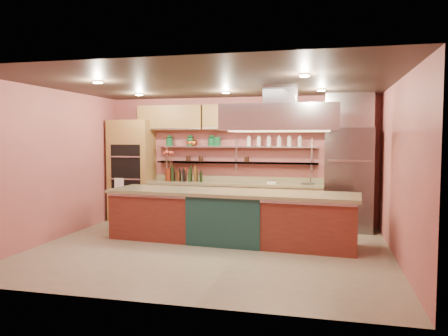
% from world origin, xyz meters
% --- Properties ---
extents(floor, '(6.00, 5.00, 0.02)m').
position_xyz_m(floor, '(0.00, 0.00, -0.01)').
color(floor, gray).
rests_on(floor, ground).
extents(ceiling, '(6.00, 5.00, 0.02)m').
position_xyz_m(ceiling, '(0.00, 0.00, 2.80)').
color(ceiling, black).
rests_on(ceiling, wall_back).
extents(wall_back, '(6.00, 0.04, 2.80)m').
position_xyz_m(wall_back, '(0.00, 2.50, 1.40)').
color(wall_back, '#AB5650').
rests_on(wall_back, floor).
extents(wall_front, '(6.00, 0.04, 2.80)m').
position_xyz_m(wall_front, '(0.00, -2.50, 1.40)').
color(wall_front, '#AB5650').
rests_on(wall_front, floor).
extents(wall_left, '(0.04, 5.00, 2.80)m').
position_xyz_m(wall_left, '(-3.00, 0.00, 1.40)').
color(wall_left, '#AB5650').
rests_on(wall_left, floor).
extents(wall_right, '(0.04, 5.00, 2.80)m').
position_xyz_m(wall_right, '(3.00, 0.00, 1.40)').
color(wall_right, '#AB5650').
rests_on(wall_right, floor).
extents(oven_stack, '(0.95, 0.64, 2.30)m').
position_xyz_m(oven_stack, '(-2.45, 2.18, 1.15)').
color(oven_stack, olive).
rests_on(oven_stack, floor).
extents(refrigerator, '(0.95, 0.72, 2.10)m').
position_xyz_m(refrigerator, '(2.35, 2.14, 1.05)').
color(refrigerator, slate).
rests_on(refrigerator, floor).
extents(back_counter, '(3.84, 0.64, 0.93)m').
position_xyz_m(back_counter, '(-0.05, 2.20, 0.47)').
color(back_counter, tan).
rests_on(back_counter, floor).
extents(wall_shelf_lower, '(3.60, 0.26, 0.03)m').
position_xyz_m(wall_shelf_lower, '(-0.05, 2.37, 1.35)').
color(wall_shelf_lower, '#B3B6BA').
rests_on(wall_shelf_lower, wall_back).
extents(wall_shelf_upper, '(3.60, 0.26, 0.03)m').
position_xyz_m(wall_shelf_upper, '(-0.05, 2.37, 1.70)').
color(wall_shelf_upper, '#B3B6BA').
rests_on(wall_shelf_upper, wall_back).
extents(upper_cabinets, '(4.60, 0.36, 0.55)m').
position_xyz_m(upper_cabinets, '(0.00, 2.32, 2.35)').
color(upper_cabinets, olive).
rests_on(upper_cabinets, wall_back).
extents(range_hood, '(2.00, 1.00, 0.45)m').
position_xyz_m(range_hood, '(1.12, 0.61, 2.25)').
color(range_hood, '#B3B6BA').
rests_on(range_hood, ceiling).
extents(ceiling_downlights, '(4.00, 2.80, 0.02)m').
position_xyz_m(ceiling_downlights, '(0.00, 0.20, 2.77)').
color(ceiling_downlights, '#FFE5A5').
rests_on(ceiling_downlights, ceiling).
extents(island, '(4.53, 1.30, 0.93)m').
position_xyz_m(island, '(0.22, 0.61, 0.47)').
color(island, maroon).
rests_on(island, floor).
extents(flower_vase, '(0.19, 0.19, 0.28)m').
position_xyz_m(flower_vase, '(-1.54, 2.15, 1.07)').
color(flower_vase, '#5B1C0D').
rests_on(flower_vase, back_counter).
extents(oil_bottle_cluster, '(0.79, 0.23, 0.25)m').
position_xyz_m(oil_bottle_cluster, '(-1.10, 2.15, 1.06)').
color(oil_bottle_cluster, black).
rests_on(oil_bottle_cluster, back_counter).
extents(kitchen_scale, '(0.22, 0.19, 0.10)m').
position_xyz_m(kitchen_scale, '(0.78, 2.15, 0.98)').
color(kitchen_scale, silver).
rests_on(kitchen_scale, back_counter).
extents(bar_faucet, '(0.03, 0.03, 0.22)m').
position_xyz_m(bar_faucet, '(1.59, 2.25, 1.04)').
color(bar_faucet, white).
rests_on(bar_faucet, back_counter).
extents(copper_kettle, '(0.23, 0.23, 0.15)m').
position_xyz_m(copper_kettle, '(-1.02, 2.37, 1.79)').
color(copper_kettle, orange).
rests_on(copper_kettle, wall_shelf_upper).
extents(green_canister, '(0.17, 0.17, 0.20)m').
position_xyz_m(green_canister, '(-0.47, 2.37, 1.82)').
color(green_canister, '#104D26').
rests_on(green_canister, wall_shelf_upper).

